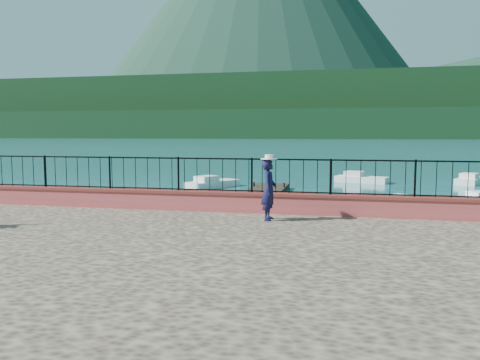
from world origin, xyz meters
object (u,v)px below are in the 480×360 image
at_px(boat_5, 471,178).
at_px(boat_3, 213,181).
at_px(boat_1, 417,206).
at_px(boat_4, 361,177).
at_px(person, 269,190).
at_px(boat_0, 160,206).

bearing_deg(boat_5, boat_3, 137.18).
bearing_deg(boat_1, boat_4, 138.87).
height_order(person, boat_0, person).
height_order(person, boat_3, person).
height_order(boat_1, boat_5, same).
bearing_deg(person, boat_3, 21.36).
xyz_separation_m(person, boat_5, (10.56, 22.52, -1.60)).
bearing_deg(boat_3, boat_1, -95.16).
relative_size(person, boat_3, 0.42).
height_order(person, boat_1, person).
bearing_deg(boat_4, person, -80.08).
bearing_deg(boat_5, boat_0, 163.04).
distance_m(boat_0, boat_1, 10.87).
bearing_deg(boat_4, boat_5, 22.72).
height_order(boat_4, boat_5, same).
xyz_separation_m(boat_4, boat_5, (7.30, 0.56, 0.00)).
height_order(boat_0, boat_1, same).
relative_size(boat_1, boat_5, 1.17).
bearing_deg(boat_5, boat_1, -173.66).
bearing_deg(person, boat_4, -7.29).
xyz_separation_m(boat_0, boat_1, (10.63, 2.26, 0.00)).
bearing_deg(boat_0, boat_1, -11.96).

